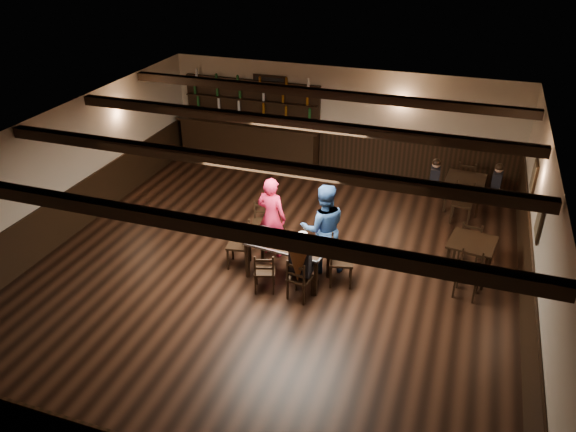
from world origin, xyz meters
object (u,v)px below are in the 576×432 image
(chair_near_left, at_px, (264,270))
(chair_near_right, at_px, (298,277))
(cake, at_px, (266,233))
(woman_pink, at_px, (272,217))
(dining_table, at_px, (288,247))
(bar_counter, at_px, (250,136))
(man_blue, at_px, (323,228))

(chair_near_left, xyz_separation_m, chair_near_right, (0.64, -0.03, 0.01))
(chair_near_left, relative_size, chair_near_right, 0.98)
(chair_near_left, height_order, chair_near_right, chair_near_right)
(cake, bearing_deg, chair_near_left, -72.27)
(chair_near_right, bearing_deg, woman_pink, 126.86)
(dining_table, height_order, woman_pink, woman_pink)
(bar_counter, bearing_deg, cake, -64.51)
(dining_table, xyz_separation_m, cake, (-0.47, 0.13, 0.13))
(chair_near_right, relative_size, woman_pink, 0.49)
(dining_table, relative_size, woman_pink, 0.94)
(dining_table, distance_m, cake, 0.50)
(dining_table, relative_size, chair_near_right, 1.92)
(woman_pink, relative_size, cake, 5.72)
(dining_table, bearing_deg, bar_counter, 119.27)
(man_blue, bearing_deg, dining_table, 20.08)
(chair_near_left, relative_size, bar_counter, 0.20)
(chair_near_right, bearing_deg, dining_table, 122.90)
(chair_near_right, relative_size, cake, 2.82)
(chair_near_left, bearing_deg, woman_pink, 104.51)
(cake, bearing_deg, woman_pink, 100.28)
(man_blue, relative_size, cake, 6.08)
(chair_near_left, bearing_deg, cake, 107.73)
(dining_table, height_order, man_blue, man_blue)
(chair_near_left, xyz_separation_m, woman_pink, (-0.32, 1.25, 0.36))
(chair_near_left, xyz_separation_m, cake, (-0.22, 0.70, 0.33))
(chair_near_right, height_order, bar_counter, bar_counter)
(dining_table, distance_m, woman_pink, 0.90)
(bar_counter, bearing_deg, woman_pink, -62.73)
(chair_near_left, relative_size, cake, 2.76)
(man_blue, distance_m, bar_counter, 5.46)
(chair_near_right, distance_m, woman_pink, 1.64)
(woman_pink, height_order, cake, woman_pink)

